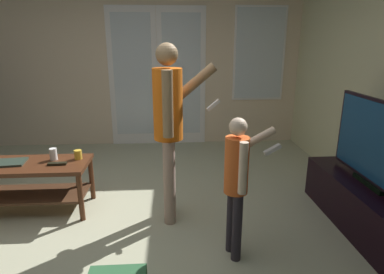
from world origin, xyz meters
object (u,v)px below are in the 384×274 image
Objects in this scene: tv_remote_black at (57,164)px; person_child at (238,176)px; coffee_table at (32,176)px; person_adult at (170,119)px; tv_stand at (366,207)px; cup_by_laptop at (78,155)px; flat_screen_tv at (376,144)px; cup_near_edge at (53,154)px; laptop_closed at (7,163)px.

person_child is at bearing -28.39° from tv_remote_black.
person_adult reaches higher than coffee_table.
cup_by_laptop reaches higher than tv_stand.
cup_by_laptop reaches higher than coffee_table.
coffee_table is 2.03m from person_child.
tv_stand is 0.59m from flat_screen_tv.
flat_screen_tv reaches higher than cup_near_edge.
tv_remote_black is at bearing 170.45° from tv_stand.
person_adult is at bearing -19.30° from cup_by_laptop.
tv_stand is 8.67× the size of tv_remote_black.
person_adult is at bearing 170.16° from tv_stand.
cup_near_edge is at bearing 168.06° from tv_stand.
tv_remote_black is at bearing -136.47° from cup_by_laptop.
person_child reaches higher than cup_by_laptop.
cup_by_laptop is at bearing 160.70° from person_adult.
person_child is at bearing -24.04° from coffee_table.
person_adult is 1.64m from laptop_closed.
coffee_table is at bearing -158.26° from cup_near_edge.
cup_by_laptop is (0.23, 0.01, -0.01)m from cup_near_edge.
tv_stand is 4.50× the size of laptop_closed.
tv_remote_black is (-2.79, 0.47, 0.30)m from tv_stand.
person_adult is at bearing -9.59° from coffee_table.
coffee_table is at bearing 155.96° from person_child.
laptop_closed reaches higher than tv_stand.
flat_screen_tv is 3.33m from laptop_closed.
laptop_closed is at bearing -169.99° from cup_near_edge.
coffee_table is at bearing -8.01° from laptop_closed.
coffee_table is at bearing 170.33° from flat_screen_tv.
person_adult is 9.47× the size of tv_remote_black.
person_child is 6.52× the size of tv_remote_black.
coffee_table is 3.11m from tv_stand.
flat_screen_tv reaches higher than tv_stand.
tv_remote_black is (-1.07, 0.17, -0.46)m from person_adult.
coffee_table is at bearing -168.00° from cup_by_laptop.
person_adult reaches higher than person_child.
cup_by_laptop is (-2.63, 0.61, -0.25)m from flat_screen_tv.
person_adult is (-1.72, 0.29, 0.17)m from flat_screen_tv.
cup_by_laptop is at bearing 12.00° from coffee_table.
tv_remote_black reaches higher than tv_stand.
tv_stand is at bearing -11.94° from cup_near_edge.
tv_stand is 0.92× the size of person_adult.
flat_screen_tv is at bearing -9.73° from person_adult.
person_child is (0.49, -0.59, -0.30)m from person_adult.
tv_stand is (3.07, -0.53, -0.15)m from coffee_table.
flat_screen_tv is at bearing -11.87° from cup_near_edge.
coffee_table is 0.74× the size of tv_stand.
laptop_closed is at bearing 170.83° from flat_screen_tv.
tv_stand is 1.35m from person_child.
cup_by_laptop is (0.43, 0.09, 0.18)m from coffee_table.
flat_screen_tv is 2.94m from cup_near_edge.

